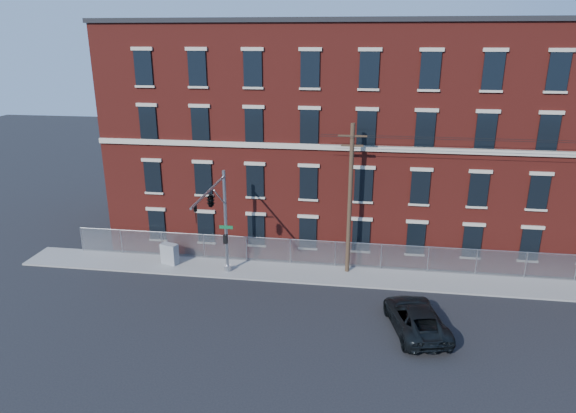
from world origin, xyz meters
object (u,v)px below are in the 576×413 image
at_px(pickup_truck, 416,318).
at_px(utility_cabinet, 170,254).
at_px(traffic_signal_mast, 215,208).
at_px(utility_pole_near, 350,197).

bearing_deg(pickup_truck, utility_cabinet, -33.01).
xyz_separation_m(traffic_signal_mast, utility_pole_near, (8.00, 3.42, -0.05)).
height_order(traffic_signal_mast, utility_pole_near, utility_pole_near).
height_order(pickup_truck, utility_cabinet, utility_cabinet).
distance_m(traffic_signal_mast, utility_pole_near, 8.70).
bearing_deg(pickup_truck, utility_pole_near, -71.96).
distance_m(utility_pole_near, utility_cabinet, 13.07).
distance_m(utility_pole_near, pickup_truck, 8.92).
distance_m(traffic_signal_mast, utility_cabinet, 6.85).
xyz_separation_m(utility_pole_near, utility_cabinet, (-12.26, -0.56, -4.49)).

